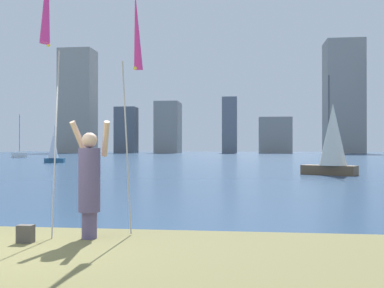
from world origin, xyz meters
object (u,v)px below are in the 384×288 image
at_px(kite_flag_left, 47,4).
at_px(bag, 26,234).
at_px(sailboat_0, 54,148).
at_px(sailboat_4, 19,154).
at_px(kite_flag_right, 136,36).
at_px(sailboat_3, 332,140).
at_px(person, 90,180).

height_order(kite_flag_left, bag, kite_flag_left).
bearing_deg(sailboat_0, sailboat_4, 125.07).
relative_size(kite_flag_right, sailboat_4, 0.73).
relative_size(sailboat_3, sailboat_4, 0.90).
distance_m(person, sailboat_3, 18.57).
bearing_deg(kite_flag_right, sailboat_0, 115.88).
height_order(bag, sailboat_4, sailboat_4).
bearing_deg(bag, kite_flag_right, 37.71).
xyz_separation_m(person, sailboat_4, (-27.49, 50.57, -0.54)).
relative_size(kite_flag_left, sailboat_0, 1.36).
bearing_deg(bag, person, 26.82).
bearing_deg(sailboat_0, kite_flag_left, -66.53).
xyz_separation_m(sailboat_0, sailboat_4, (-12.62, 17.98, -0.91)).
xyz_separation_m(bag, sailboat_3, (7.84, 17.63, 1.66)).
relative_size(sailboat_0, sailboat_3, 0.65).
bearing_deg(kite_flag_right, kite_flag_left, -141.25).
xyz_separation_m(person, kite_flag_right, (0.60, 0.70, 2.49)).
height_order(bag, sailboat_3, sailboat_3).
bearing_deg(person, kite_flag_left, -170.36).
distance_m(bag, sailboat_0, 35.90).
distance_m(kite_flag_right, sailboat_0, 35.52).
distance_m(bag, sailboat_4, 57.54).
distance_m(kite_flag_right, sailboat_4, 57.32).
relative_size(person, sailboat_0, 0.57).
distance_m(kite_flag_left, bag, 3.61).
relative_size(person, kite_flag_right, 0.46).
height_order(kite_flag_left, sailboat_3, sailboat_3).
xyz_separation_m(kite_flag_right, sailboat_0, (-15.48, 31.90, -2.12)).
distance_m(person, sailboat_4, 57.57).
bearing_deg(kite_flag_right, bag, -142.29).
height_order(sailboat_0, sailboat_3, sailboat_3).
relative_size(kite_flag_left, sailboat_3, 0.88).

